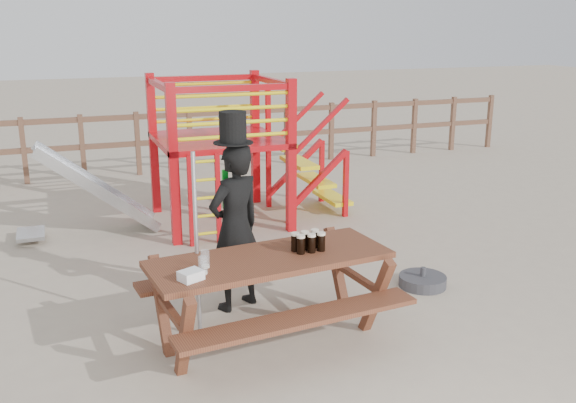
% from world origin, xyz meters
% --- Properties ---
extents(ground, '(60.00, 60.00, 0.00)m').
position_xyz_m(ground, '(0.00, 0.00, 0.00)').
color(ground, tan).
rests_on(ground, ground).
extents(back_fence, '(15.09, 0.09, 1.20)m').
position_xyz_m(back_fence, '(0.00, 7.00, 0.74)').
color(back_fence, brown).
rests_on(back_fence, ground).
extents(playground_fort, '(4.71, 1.84, 2.10)m').
position_xyz_m(playground_fort, '(0.12, 3.58, 1.07)').
color(playground_fort, '#BA0C12').
rests_on(playground_fort, ground).
extents(picnic_table, '(2.26, 1.67, 0.82)m').
position_xyz_m(picnic_table, '(-0.32, -0.15, 0.52)').
color(picnic_table, brown).
rests_on(picnic_table, ground).
extents(man_with_hat, '(0.73, 0.62, 2.00)m').
position_xyz_m(man_with_hat, '(-0.40, 0.68, 0.90)').
color(man_with_hat, black).
rests_on(man_with_hat, ground).
extents(metal_pole, '(0.04, 0.04, 1.75)m').
position_xyz_m(metal_pole, '(-0.90, 0.16, 0.87)').
color(metal_pole, '#B2B2B7').
rests_on(metal_pole, ground).
extents(parasol_base, '(0.52, 0.52, 0.22)m').
position_xyz_m(parasol_base, '(1.66, 0.46, 0.06)').
color(parasol_base, '#343439').
rests_on(parasol_base, ground).
extents(paper_bag, '(0.22, 0.20, 0.08)m').
position_xyz_m(paper_bag, '(-1.09, -0.43, 0.86)').
color(paper_bag, white).
rests_on(paper_bag, picnic_table).
extents(stout_pints, '(0.30, 0.19, 0.17)m').
position_xyz_m(stout_pints, '(0.05, -0.13, 0.91)').
color(stout_pints, black).
rests_on(stout_pints, picnic_table).
extents(empty_glasses, '(0.12, 0.21, 0.15)m').
position_xyz_m(empty_glasses, '(-0.94, -0.27, 0.89)').
color(empty_glasses, silver).
rests_on(empty_glasses, picnic_table).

